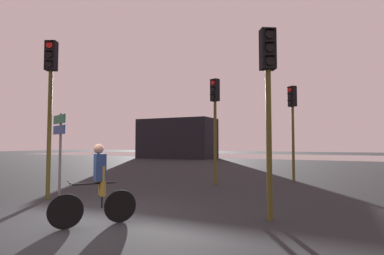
# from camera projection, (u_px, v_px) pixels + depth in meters

# --- Properties ---
(ground_plane) EXTENTS (120.00, 120.00, 0.00)m
(ground_plane) POSITION_uv_depth(u_px,v_px,m) (67.00, 222.00, 6.19)
(ground_plane) COLOR black
(water_strip) EXTENTS (80.00, 16.00, 0.01)m
(water_strip) POSITION_uv_depth(u_px,v_px,m) (290.00, 157.00, 38.04)
(water_strip) COLOR gray
(water_strip) RESTS_ON ground
(distant_building) EXTENTS (8.53, 4.00, 4.42)m
(distant_building) POSITION_uv_depth(u_px,v_px,m) (177.00, 139.00, 33.82)
(distant_building) COLOR black
(distant_building) RESTS_ON ground
(traffic_light_near_left) EXTENTS (0.39, 0.41, 4.73)m
(traffic_light_near_left) POSITION_uv_depth(u_px,v_px,m) (50.00, 89.00, 8.97)
(traffic_light_near_left) COLOR #4C4719
(traffic_light_near_left) RESTS_ON ground
(traffic_light_center) EXTENTS (0.38, 0.40, 4.24)m
(traffic_light_center) POSITION_uv_depth(u_px,v_px,m) (215.00, 111.00, 12.04)
(traffic_light_center) COLOR #4C4719
(traffic_light_center) RESTS_ON ground
(traffic_light_near_right) EXTENTS (0.40, 0.42, 4.14)m
(traffic_light_near_right) POSITION_uv_depth(u_px,v_px,m) (268.00, 85.00, 6.50)
(traffic_light_near_right) COLOR #4C4719
(traffic_light_near_right) RESTS_ON ground
(traffic_light_far_right) EXTENTS (0.41, 0.42, 4.16)m
(traffic_light_far_right) POSITION_uv_depth(u_px,v_px,m) (293.00, 115.00, 13.12)
(traffic_light_far_right) COLOR #4C4719
(traffic_light_far_right) RESTS_ON ground
(direction_sign_post) EXTENTS (1.02, 0.47, 2.60)m
(direction_sign_post) POSITION_uv_depth(u_px,v_px,m) (60.00, 138.00, 9.59)
(direction_sign_post) COLOR slate
(direction_sign_post) RESTS_ON ground
(cyclist) EXTENTS (1.05, 1.40, 1.62)m
(cyclist) POSITION_uv_depth(u_px,v_px,m) (98.00, 184.00, 6.01)
(cyclist) COLOR black
(cyclist) RESTS_ON ground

